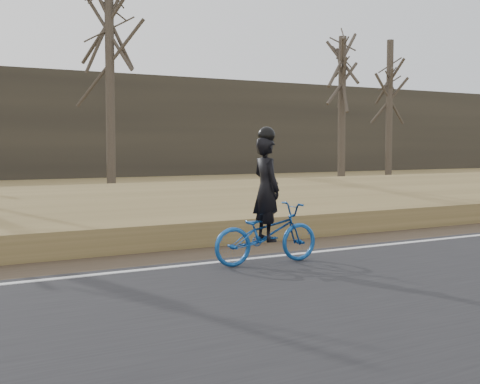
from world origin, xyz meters
TOP-DOWN VIEW (x-y plane):
  - ground at (0.00, 0.00)m, footprint 120.00×120.00m
  - road at (0.00, -2.50)m, footprint 120.00×6.00m
  - edge_line at (0.00, 0.20)m, footprint 120.00×0.12m
  - shoulder at (0.00, 1.20)m, footprint 120.00×1.60m
  - embankment at (0.00, 4.20)m, footprint 120.00×5.00m
  - ballast at (0.00, 8.00)m, footprint 120.00×3.00m
  - railroad at (0.00, 8.00)m, footprint 120.00×2.40m
  - cyclist at (1.45, -0.27)m, footprint 1.76×0.70m
  - bare_tree_center at (5.23, 16.75)m, footprint 0.36×0.36m
  - bare_tree_right at (15.76, 15.26)m, footprint 0.36×0.36m
  - bare_tree_far_right at (21.12, 17.84)m, footprint 0.36×0.36m

SIDE VIEW (x-z plane):
  - ground at x=0.00m, z-range 0.00..0.00m
  - shoulder at x=0.00m, z-range 0.00..0.04m
  - road at x=0.00m, z-range 0.00..0.06m
  - edge_line at x=0.00m, z-range 0.06..0.07m
  - embankment at x=0.00m, z-range 0.00..0.44m
  - ballast at x=0.00m, z-range 0.00..0.45m
  - railroad at x=0.00m, z-range 0.38..0.67m
  - cyclist at x=1.45m, z-range -0.32..1.74m
  - bare_tree_right at x=15.76m, z-range 0.00..6.79m
  - bare_tree_far_right at x=21.12m, z-range 0.00..7.40m
  - bare_tree_center at x=5.23m, z-range 0.00..9.26m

